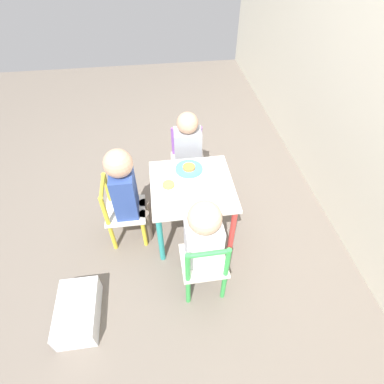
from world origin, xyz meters
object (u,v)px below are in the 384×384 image
(chair_purple, at_px, (188,161))
(plate_front, at_px, (169,186))
(child_right, at_px, (203,237))
(kids_table, at_px, (192,193))
(child_front, at_px, (127,189))
(chair_green, at_px, (204,265))
(plate_left, at_px, (189,168))
(storage_bin, at_px, (78,312))
(chair_yellow, at_px, (123,212))
(child_left, at_px, (188,149))

(chair_purple, height_order, plate_front, chair_purple)
(child_right, bearing_deg, chair_purple, -92.28)
(child_right, bearing_deg, kids_table, -90.00)
(child_front, xyz_separation_m, plate_front, (0.00, 0.26, -0.00))
(child_front, height_order, plate_front, child_front)
(chair_green, height_order, plate_left, chair_green)
(kids_table, bearing_deg, child_front, -90.39)
(storage_bin, bearing_deg, child_right, 102.01)
(chair_purple, bearing_deg, chair_yellow, -133.46)
(chair_yellow, xyz_separation_m, child_front, (0.00, 0.06, 0.21))
(kids_table, distance_m, child_front, 0.42)
(chair_yellow, relative_size, storage_bin, 1.43)
(child_left, distance_m, plate_left, 0.26)
(kids_table, relative_size, child_left, 0.75)
(child_front, xyz_separation_m, storage_bin, (0.57, -0.32, -0.39))
(child_left, xyz_separation_m, plate_left, (0.26, -0.02, 0.04))
(child_front, relative_size, plate_left, 4.09)
(child_left, distance_m, child_right, 0.82)
(kids_table, distance_m, storage_bin, 0.98)
(child_right, bearing_deg, plate_left, -90.21)
(storage_bin, bearing_deg, chair_purple, 143.65)
(chair_yellow, bearing_deg, kids_table, -90.00)
(plate_left, bearing_deg, child_front, -70.40)
(kids_table, relative_size, plate_front, 3.21)
(chair_yellow, bearing_deg, chair_green, -134.41)
(child_right, xyz_separation_m, plate_front, (-0.41, -0.16, 0.01))
(chair_yellow, distance_m, child_front, 0.22)
(kids_table, relative_size, child_front, 0.70)
(chair_purple, relative_size, chair_green, 1.00)
(child_right, height_order, plate_front, child_right)
(chair_yellow, height_order, child_left, child_left)
(storage_bin, bearing_deg, chair_green, 97.51)
(child_front, distance_m, plate_front, 0.26)
(chair_purple, bearing_deg, kids_table, -90.00)
(child_front, bearing_deg, chair_purple, -42.91)
(kids_table, bearing_deg, chair_yellow, -90.39)
(kids_table, relative_size, chair_green, 1.04)
(chair_green, bearing_deg, chair_purple, -92.14)
(child_front, relative_size, child_left, 1.07)
(chair_yellow, distance_m, chair_purple, 0.69)
(chair_yellow, xyz_separation_m, storage_bin, (0.57, -0.27, -0.18))
(chair_purple, xyz_separation_m, child_right, (0.88, -0.02, 0.19))
(kids_table, height_order, child_left, child_left)
(chair_yellow, bearing_deg, child_left, -50.34)
(chair_yellow, height_order, chair_purple, same)
(child_right, bearing_deg, storage_bin, 11.21)
(chair_purple, height_order, child_left, child_left)
(chair_yellow, bearing_deg, plate_left, -72.36)
(child_left, bearing_deg, child_front, -133.63)
(kids_table, relative_size, storage_bin, 1.49)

